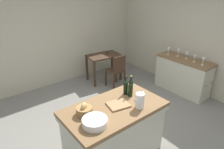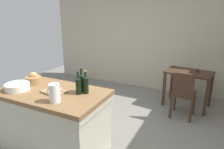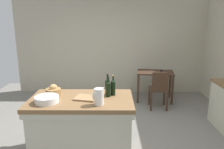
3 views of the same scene
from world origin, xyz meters
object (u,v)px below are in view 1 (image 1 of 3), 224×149
(bread_basket, at_px, (84,110))
(cutting_board, at_px, (118,105))
(pitcher, at_px, (140,101))
(wash_bowl, at_px, (95,122))
(wine_bottle_dark, at_px, (131,86))
(side_cabinet, at_px, (183,75))
(writing_desk, at_px, (104,59))
(wine_glass_left, at_px, (195,57))
(wine_bottle_green, at_px, (130,89))
(wooden_chair, at_px, (117,70))
(wine_glass_right, at_px, (178,51))
(wine_bottle_amber, at_px, (126,87))
(wine_glass_far_left, at_px, (203,60))
(wine_glass_far_right, at_px, (168,50))
(wine_glass_middle, at_px, (187,54))
(island_table, at_px, (114,130))

(bread_basket, height_order, cutting_board, bread_basket)
(pitcher, relative_size, wash_bowl, 0.82)
(pitcher, distance_m, wine_bottle_dark, 0.43)
(side_cabinet, height_order, bread_basket, bread_basket)
(writing_desk, height_order, wine_glass_left, wine_glass_left)
(bread_basket, bearing_deg, wine_bottle_green, -2.49)
(wine_bottle_dark, bearing_deg, wine_bottle_green, -138.12)
(wooden_chair, xyz_separation_m, pitcher, (-1.24, -2.01, 0.53))
(writing_desk, bearing_deg, wine_glass_right, -51.84)
(wash_bowl, relative_size, wine_bottle_amber, 1.02)
(wine_glass_far_left, height_order, wine_glass_far_right, wine_glass_far_right)
(bread_basket, bearing_deg, wine_glass_middle, 7.93)
(wooden_chair, height_order, cutting_board, cutting_board)
(wooden_chair, bearing_deg, cutting_board, -129.21)
(pitcher, bearing_deg, side_cabinet, 18.61)
(wine_glass_left, bearing_deg, island_table, -172.95)
(wine_glass_left, bearing_deg, wine_glass_far_right, 93.39)
(island_table, relative_size, wash_bowl, 4.58)
(wooden_chair, relative_size, wine_bottle_green, 2.98)
(island_table, distance_m, wine_bottle_amber, 0.69)
(wine_bottle_green, bearing_deg, pitcher, -109.99)
(bread_basket, bearing_deg, island_table, -15.25)
(wine_glass_far_left, xyz_separation_m, wine_glass_right, (0.09, 0.71, 0.01))
(wine_bottle_green, distance_m, wine_glass_middle, 2.37)
(wine_glass_middle, bearing_deg, side_cabinet, 148.07)
(wooden_chair, bearing_deg, wine_glass_middle, -45.29)
(pitcher, distance_m, wine_glass_far_right, 2.69)
(pitcher, height_order, wine_glass_far_left, pitcher)
(wooden_chair, relative_size, bread_basket, 4.05)
(cutting_board, xyz_separation_m, wine_glass_middle, (2.65, 0.56, 0.08))
(island_table, relative_size, cutting_board, 4.89)
(wine_glass_far_right, bearing_deg, wash_bowl, -158.73)
(pitcher, xyz_separation_m, wine_glass_right, (2.46, 1.05, -0.02))
(side_cabinet, xyz_separation_m, wine_glass_left, (-0.01, -0.24, 0.56))
(wine_glass_middle, relative_size, wine_glass_far_right, 1.00)
(cutting_board, bearing_deg, wash_bowl, -163.38)
(wine_bottle_dark, height_order, wine_glass_far_right, wine_bottle_dark)
(wash_bowl, bearing_deg, wine_glass_middle, 12.81)
(pitcher, relative_size, wine_glass_far_left, 1.52)
(pitcher, relative_size, wine_bottle_green, 0.89)
(wash_bowl, distance_m, wine_glass_left, 3.17)
(pitcher, distance_m, bread_basket, 0.80)
(island_table, distance_m, wine_glass_left, 2.75)
(wine_glass_right, bearing_deg, wine_bottle_green, -162.73)
(side_cabinet, distance_m, wine_glass_left, 0.61)
(wine_bottle_green, bearing_deg, wine_glass_far_left, 0.49)
(wash_bowl, bearing_deg, wine_glass_left, 8.96)
(wine_glass_middle, distance_m, wine_glass_right, 0.25)
(wash_bowl, relative_size, wine_glass_left, 1.93)
(island_table, bearing_deg, wine_glass_far_left, 2.21)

